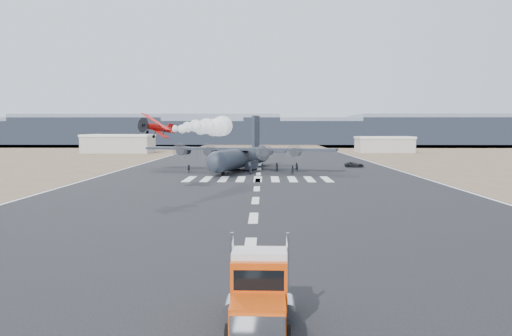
{
  "coord_description": "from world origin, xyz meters",
  "views": [
    {
      "loc": [
        0.98,
        -36.6,
        8.78
      ],
      "look_at": [
        0.06,
        23.98,
        4.0
      ],
      "focal_mm": 35.0,
      "sensor_mm": 36.0,
      "label": 1
    }
  ],
  "objects_px": {
    "hangar_right": "(384,144)",
    "aerobatic_biplane": "(156,127)",
    "hangar_left": "(119,143)",
    "crew_e": "(251,170)",
    "crew_f": "(189,169)",
    "crew_a": "(262,167)",
    "crew_c": "(219,169)",
    "crew_d": "(212,168)",
    "crew_g": "(297,167)",
    "semi_truck": "(259,289)",
    "crew_b": "(277,167)",
    "crew_h": "(293,170)",
    "transport_aircraft": "(242,156)",
    "support_vehicle": "(354,165)"
  },
  "relations": [
    {
      "from": "hangar_left",
      "to": "crew_g",
      "type": "xyz_separation_m",
      "value": [
        59.77,
        -79.87,
        -2.46
      ]
    },
    {
      "from": "semi_truck",
      "to": "crew_e",
      "type": "bearing_deg",
      "value": 92.84
    },
    {
      "from": "crew_f",
      "to": "crew_h",
      "type": "height_order",
      "value": "crew_h"
    },
    {
      "from": "support_vehicle",
      "to": "crew_a",
      "type": "distance_m",
      "value": 23.94
    },
    {
      "from": "aerobatic_biplane",
      "to": "crew_a",
      "type": "relative_size",
      "value": 3.25
    },
    {
      "from": "semi_truck",
      "to": "support_vehicle",
      "type": "relative_size",
      "value": 1.75
    },
    {
      "from": "hangar_left",
      "to": "crew_h",
      "type": "height_order",
      "value": "hangar_left"
    },
    {
      "from": "crew_g",
      "to": "crew_d",
      "type": "bearing_deg",
      "value": 38.99
    },
    {
      "from": "crew_e",
      "to": "crew_f",
      "type": "height_order",
      "value": "crew_e"
    },
    {
      "from": "crew_c",
      "to": "crew_e",
      "type": "bearing_deg",
      "value": 4.07
    },
    {
      "from": "crew_e",
      "to": "crew_g",
      "type": "bearing_deg",
      "value": 144.54
    },
    {
      "from": "crew_a",
      "to": "hangar_left",
      "type": "bearing_deg",
      "value": -102.16
    },
    {
      "from": "crew_f",
      "to": "aerobatic_biplane",
      "type": "bearing_deg",
      "value": -7.5
    },
    {
      "from": "aerobatic_biplane",
      "to": "crew_b",
      "type": "relative_size",
      "value": 3.09
    },
    {
      "from": "hangar_left",
      "to": "support_vehicle",
      "type": "height_order",
      "value": "hangar_left"
    },
    {
      "from": "crew_a",
      "to": "crew_e",
      "type": "distance_m",
      "value": 6.81
    },
    {
      "from": "hangar_right",
      "to": "support_vehicle",
      "type": "bearing_deg",
      "value": -108.48
    },
    {
      "from": "hangar_right",
      "to": "crew_g",
      "type": "xyz_separation_m",
      "value": [
        -38.23,
        -84.87,
        -2.06
      ]
    },
    {
      "from": "hangar_right",
      "to": "aerobatic_biplane",
      "type": "height_order",
      "value": "aerobatic_biplane"
    },
    {
      "from": "support_vehicle",
      "to": "crew_f",
      "type": "distance_m",
      "value": 38.65
    },
    {
      "from": "crew_c",
      "to": "crew_d",
      "type": "xyz_separation_m",
      "value": [
        -1.78,
        3.12,
        0.1
      ]
    },
    {
      "from": "crew_c",
      "to": "crew_f",
      "type": "relative_size",
      "value": 1.07
    },
    {
      "from": "semi_truck",
      "to": "crew_g",
      "type": "xyz_separation_m",
      "value": [
        6.96,
        80.13,
        -0.75
      ]
    },
    {
      "from": "crew_f",
      "to": "crew_g",
      "type": "bearing_deg",
      "value": 88.86
    },
    {
      "from": "transport_aircraft",
      "to": "crew_d",
      "type": "distance_m",
      "value": 8.17
    },
    {
      "from": "support_vehicle",
      "to": "crew_g",
      "type": "height_order",
      "value": "crew_g"
    },
    {
      "from": "aerobatic_biplane",
      "to": "crew_h",
      "type": "distance_m",
      "value": 34.12
    },
    {
      "from": "crew_d",
      "to": "crew_h",
      "type": "distance_m",
      "value": 16.9
    },
    {
      "from": "hangar_right",
      "to": "hangar_left",
      "type": "bearing_deg",
      "value": -177.08
    },
    {
      "from": "semi_truck",
      "to": "hangar_right",
      "type": "bearing_deg",
      "value": 75.78
    },
    {
      "from": "transport_aircraft",
      "to": "crew_a",
      "type": "relative_size",
      "value": 24.03
    },
    {
      "from": "semi_truck",
      "to": "crew_g",
      "type": "height_order",
      "value": "semi_truck"
    },
    {
      "from": "transport_aircraft",
      "to": "crew_a",
      "type": "xyz_separation_m",
      "value": [
        4.38,
        -3.2,
        -2.2
      ]
    },
    {
      "from": "hangar_left",
      "to": "crew_a",
      "type": "bearing_deg",
      "value": -56.33
    },
    {
      "from": "crew_c",
      "to": "crew_g",
      "type": "height_order",
      "value": "crew_g"
    },
    {
      "from": "support_vehicle",
      "to": "crew_h",
      "type": "xyz_separation_m",
      "value": [
        -15.12,
        -19.01,
        0.27
      ]
    },
    {
      "from": "crew_a",
      "to": "aerobatic_biplane",
      "type": "bearing_deg",
      "value": 20.76
    },
    {
      "from": "crew_a",
      "to": "crew_g",
      "type": "xyz_separation_m",
      "value": [
        7.05,
        -0.74,
        0.11
      ]
    },
    {
      "from": "crew_c",
      "to": "hangar_left",
      "type": "bearing_deg",
      "value": 132.35
    },
    {
      "from": "aerobatic_biplane",
      "to": "crew_d",
      "type": "relative_size",
      "value": 2.92
    },
    {
      "from": "semi_truck",
      "to": "crew_c",
      "type": "bearing_deg",
      "value": 97.48
    },
    {
      "from": "crew_f",
      "to": "crew_a",
      "type": "bearing_deg",
      "value": 94.79
    },
    {
      "from": "semi_truck",
      "to": "crew_c",
      "type": "height_order",
      "value": "semi_truck"
    },
    {
      "from": "crew_f",
      "to": "crew_e",
      "type": "bearing_deg",
      "value": 68.01
    },
    {
      "from": "hangar_left",
      "to": "aerobatic_biplane",
      "type": "xyz_separation_m",
      "value": [
        38.16,
        -112.74,
        5.58
      ]
    },
    {
      "from": "support_vehicle",
      "to": "crew_f",
      "type": "xyz_separation_m",
      "value": [
        -35.72,
        -14.77,
        0.17
      ]
    },
    {
      "from": "semi_truck",
      "to": "crew_h",
      "type": "relative_size",
      "value": 4.38
    },
    {
      "from": "crew_c",
      "to": "hangar_right",
      "type": "bearing_deg",
      "value": 73.68
    },
    {
      "from": "transport_aircraft",
      "to": "support_vehicle",
      "type": "distance_m",
      "value": 26.81
    },
    {
      "from": "transport_aircraft",
      "to": "crew_b",
      "type": "relative_size",
      "value": 22.85
    }
  ]
}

